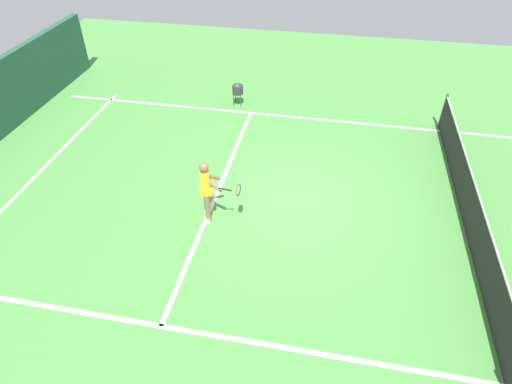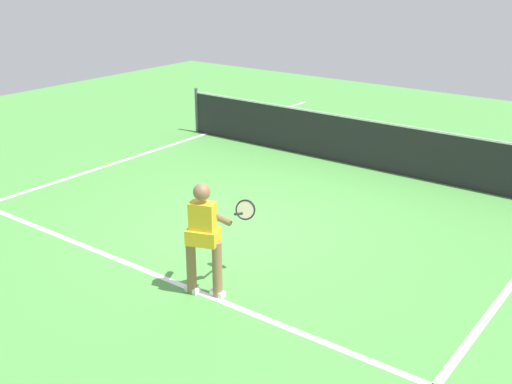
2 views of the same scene
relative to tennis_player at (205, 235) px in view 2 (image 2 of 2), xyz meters
name	(u,v)px [view 2 (image 2 of 2)]	position (x,y,z in m)	size (l,w,h in m)	color
ground_plane	(239,225)	(-1.03, 2.01, -0.85)	(24.90, 24.90, 0.00)	#4C9342
service_line_marking	(149,272)	(-1.03, -0.05, -0.84)	(8.41, 0.10, 0.01)	white
sideline_left_marking	(77,175)	(-5.24, 2.01, -0.84)	(0.10, 17.15, 0.01)	white
sideline_right_marking	(497,304)	(3.17, 2.01, -0.84)	(0.10, 17.15, 0.01)	white
court_net	(356,141)	(-1.03, 6.00, -0.32)	(9.09, 0.08, 1.11)	#4C4C51
tennis_player	(205,235)	(0.00, 0.00, 0.00)	(0.66, 1.10, 1.55)	#8C6647
tennis_ball_near	(107,164)	(-5.24, 2.80, -0.81)	(0.07, 0.07, 0.07)	#D1E533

